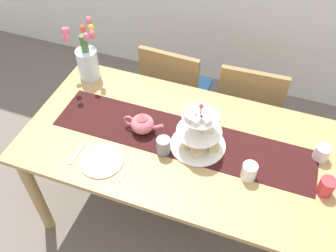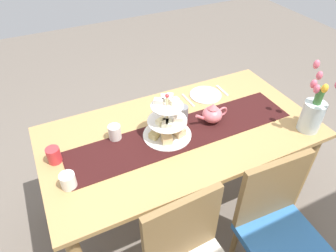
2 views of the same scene
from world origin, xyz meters
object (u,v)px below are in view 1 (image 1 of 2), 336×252
Objects in this scene: fork_left at (77,153)px; cream_jug at (322,153)px; teapot at (142,123)px; knife_left at (127,168)px; tiered_cake_stand at (199,133)px; mug_orange at (326,187)px; mug_grey at (163,146)px; mug_white_text at (249,171)px; dining_table at (180,153)px; chair_left at (175,90)px; dinner_plate_left at (102,161)px; tulip_vase at (87,59)px; chair_right at (248,108)px.

cream_jug is at bearing 18.67° from fork_left.
knife_left is (0.03, -0.27, -0.06)m from teapot.
tiered_cake_stand is 3.20× the size of mug_orange.
teapot is at bearing 147.45° from mug_grey.
tiered_cake_stand reaches higher than mug_white_text.
tiered_cake_stand is 0.67m from mug_orange.
fork_left is (-0.49, -0.27, 0.11)m from dining_table.
mug_orange is at bearing 11.63° from knife_left.
chair_left is at bearing 151.34° from cream_jug.
knife_left is at bearing 0.00° from fork_left.
knife_left is at bearing -164.92° from mug_white_text.
dinner_plate_left is 0.15m from knife_left.
dinner_plate_left is at bearing -57.23° from tulip_vase.
tulip_vase reaches higher than mug_white_text.
chair_right is (0.55, -0.00, 0.00)m from chair_left.
mug_orange reaches higher than dinner_plate_left.
chair_left reaches higher than mug_white_text.
dining_table is at bearing -178.30° from tiered_cake_stand.
dinner_plate_left is at bearing -147.88° from tiered_cake_stand.
fork_left is 1.58× the size of mug_white_text.
mug_white_text reaches higher than dinner_plate_left.
chair_left is 2.16× the size of tulip_vase.
cream_jug is at bearing 23.93° from knife_left.
chair_right is 0.91m from teapot.
tiered_cake_stand is at bearing 0.51° from teapot.
mug_white_text is (0.59, 0.16, 0.04)m from knife_left.
chair_left is 0.76m from teapot.
dining_table is at bearing 163.97° from mug_white_text.
teapot is 1.04× the size of dinner_plate_left.
fork_left is 0.46m from mug_grey.
dinner_plate_left is at bearing 0.00° from fork_left.
chair_right is at bearing 129.25° from cream_jug.
mug_orange is (0.76, -0.08, 0.15)m from dining_table.
knife_left is 1.79× the size of mug_white_text.
teapot reaches higher than dining_table.
fork_left and knife_left have the same top height.
dining_table is 7.27× the size of teapot.
cream_jug is 1.15m from dinner_plate_left.
mug_orange is at bearing -81.08° from cream_jug.
chair_right reaches higher than dinner_plate_left.
mug_orange is (0.82, 0.03, -0.00)m from mug_grey.
teapot is (0.04, -0.68, 0.33)m from chair_left.
mug_orange is (0.99, -0.08, -0.01)m from teapot.
knife_left reaches higher than dining_table.
tulip_vase is at bearing 155.75° from dining_table.
tiered_cake_stand is 0.72× the size of tulip_vase.
dining_table is 18.25× the size of mug_white_text.
mug_grey is (0.28, 0.17, 0.05)m from dinner_plate_left.
fork_left is at bearing 180.00° from knife_left.
cream_jug is at bearing 10.68° from dining_table.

